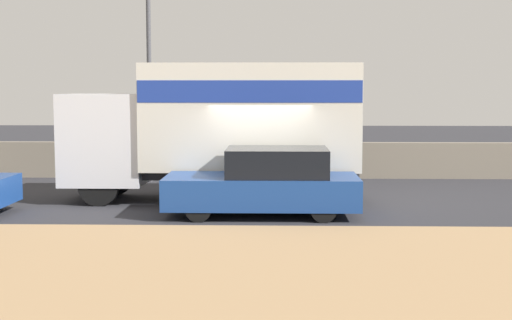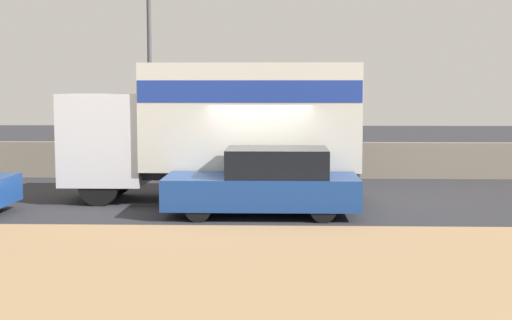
# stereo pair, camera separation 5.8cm
# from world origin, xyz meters

# --- Properties ---
(ground_plane) EXTENTS (80.00, 80.00, 0.00)m
(ground_plane) POSITION_xyz_m (0.00, 0.00, 0.00)
(ground_plane) COLOR #2D2D33
(dirt_shoulder_foreground) EXTENTS (60.00, 6.98, 0.04)m
(dirt_shoulder_foreground) POSITION_xyz_m (0.00, -5.25, 0.02)
(dirt_shoulder_foreground) COLOR tan
(dirt_shoulder_foreground) RESTS_ON ground_plane
(stone_wall_backdrop) EXTENTS (60.00, 0.35, 1.16)m
(stone_wall_backdrop) POSITION_xyz_m (0.00, 6.63, 0.58)
(stone_wall_backdrop) COLOR gray
(stone_wall_backdrop) RESTS_ON ground_plane
(street_lamp) EXTENTS (0.56, 0.28, 6.92)m
(street_lamp) POSITION_xyz_m (-3.54, 5.62, 4.01)
(street_lamp) COLOR #4C4C51
(street_lamp) RESTS_ON ground_plane
(box_truck) EXTENTS (7.50, 2.35, 3.52)m
(box_truck) POSITION_xyz_m (-0.99, 1.83, 2.06)
(box_truck) COLOR silver
(box_truck) RESTS_ON ground_plane
(car_hatchback) EXTENTS (4.39, 1.87, 1.55)m
(car_hatchback) POSITION_xyz_m (0.16, -0.36, 0.75)
(car_hatchback) COLOR navy
(car_hatchback) RESTS_ON ground_plane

